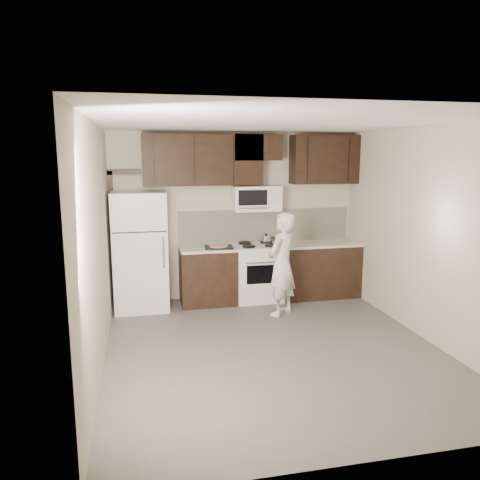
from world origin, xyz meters
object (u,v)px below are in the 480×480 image
object	(u,v)px
microwave	(256,198)
stove	(257,272)
refrigerator	(140,251)
person	(282,264)

from	to	relation	value
microwave	stove	bearing A→B (deg)	-89.90
microwave	refrigerator	distance (m)	2.00
stove	refrigerator	world-z (taller)	refrigerator
refrigerator	person	world-z (taller)	refrigerator
microwave	refrigerator	xyz separation A→B (m)	(-1.85, -0.17, -0.75)
microwave	refrigerator	world-z (taller)	microwave
microwave	refrigerator	bearing A→B (deg)	-174.85
stove	refrigerator	xyz separation A→B (m)	(-1.85, -0.05, 0.44)
microwave	person	world-z (taller)	microwave
stove	refrigerator	bearing A→B (deg)	-178.49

